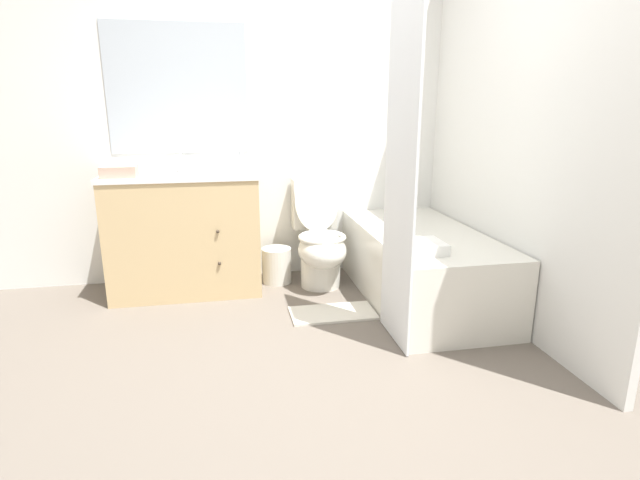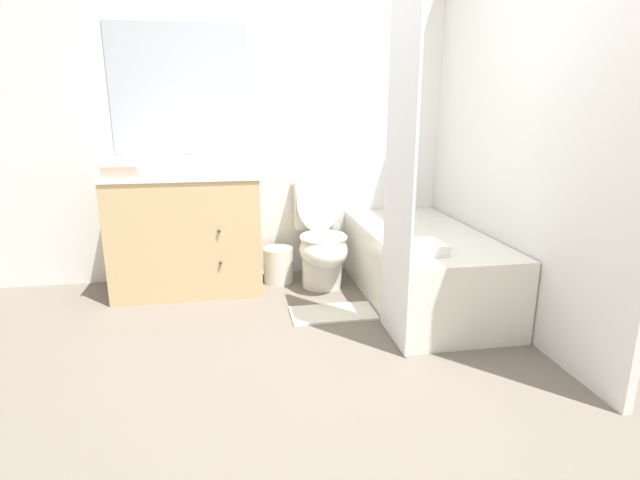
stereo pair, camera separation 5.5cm
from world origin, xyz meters
The scene contains 14 objects.
ground_plane centered at (0.00, 0.00, 0.00)m, with size 14.00×14.00×0.00m, color #6B6056.
wall_back centered at (-0.01, 1.80, 1.25)m, with size 8.00×0.06×2.50m.
wall_right centered at (1.32, 0.89, 1.25)m, with size 0.05×2.78×2.50m.
vanity_cabinet centered at (-0.75, 1.50, 0.45)m, with size 1.09×0.58×0.89m.
sink_faucet centered at (-0.75, 1.70, 0.93)m, with size 0.14×0.12×0.12m.
toilet centered at (0.25, 1.44, 0.36)m, with size 0.36×0.67×0.86m.
bathtub centered at (0.90, 0.99, 0.26)m, with size 0.77×1.57×0.51m.
shower_curtain centered at (0.51, 0.42, 0.96)m, with size 0.01×0.48×1.91m.
wastebasket centered at (-0.07, 1.55, 0.14)m, with size 0.23×0.23×0.28m.
tissue_box centered at (-0.70, 1.56, 0.93)m, with size 0.14×0.15×0.10m.
soap_dispenser centered at (-0.32, 1.46, 0.96)m, with size 0.06×0.06×0.15m.
hand_towel_folded centered at (-1.14, 1.35, 0.93)m, with size 0.23×0.16×0.08m.
bath_towel_folded centered at (0.69, 0.51, 0.54)m, with size 0.27×0.25×0.07m.
bath_mat centered at (0.22, 0.84, 0.01)m, with size 0.57×0.30×0.02m.
Camera 2 is at (-0.41, -2.20, 1.37)m, focal length 28.00 mm.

